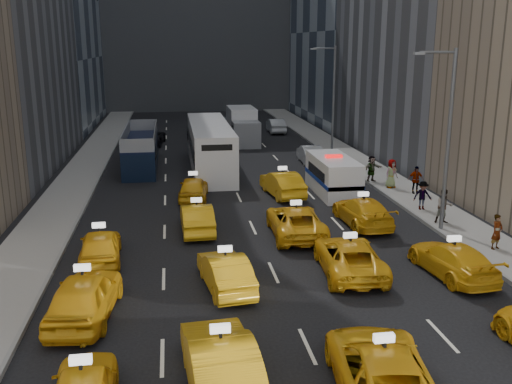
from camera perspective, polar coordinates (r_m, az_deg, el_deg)
ground at (r=16.95m, az=6.81°, el=-18.38°), size 160.00×160.00×0.00m
sidewalk_west at (r=40.25m, az=-17.62°, el=0.86°), size 3.00×90.00×0.15m
sidewalk_east at (r=42.27m, az=11.73°, el=1.89°), size 3.00×90.00×0.15m
curb_west at (r=40.04m, az=-15.57°, el=0.97°), size 0.15×90.00×0.18m
curb_east at (r=41.80m, az=9.86°, el=1.86°), size 0.15×90.00×0.18m
streetlight_near at (r=29.15m, az=18.51°, el=5.45°), size 2.15×0.22×9.00m
streetlight_far at (r=47.71m, az=7.63°, el=9.39°), size 2.15×0.22×9.00m
taxi_5 at (r=16.07m, az=-3.54°, el=-16.78°), size 2.13×5.18×1.67m
taxi_6 at (r=16.25m, az=12.47°, el=-17.07°), size 3.19×5.72×1.51m
taxi_8 at (r=20.68m, az=-16.77°, el=-9.93°), size 2.44×5.01×1.65m
taxi_9 at (r=22.16m, az=-3.08°, el=-7.93°), size 2.05×4.42×1.40m
taxi_10 at (r=23.87m, az=9.31°, el=-6.39°), size 2.76×5.28×1.42m
taxi_11 at (r=24.65m, az=19.04°, el=-6.41°), size 2.36×4.88×1.37m
taxi_12 at (r=25.59m, az=-15.31°, el=-5.23°), size 1.98×4.36×1.45m
taxi_13 at (r=28.73m, az=-5.94°, el=-2.59°), size 1.65×4.41×1.44m
taxi_14 at (r=28.10m, az=3.99°, el=-2.92°), size 2.61×5.34×1.46m
taxi_15 at (r=30.17m, az=10.61°, el=-1.93°), size 2.21×5.04×1.44m
taxi_16 at (r=34.65m, az=-6.28°, el=0.38°), size 2.10×4.31×1.41m
taxi_17 at (r=35.33m, az=2.65°, el=0.84°), size 2.23×4.84×1.54m
nypd_van at (r=36.14m, az=7.71°, el=1.60°), size 2.70×5.91×2.47m
double_decker at (r=44.27m, az=-11.42°, el=4.31°), size 3.02×10.32×2.96m
city_bus at (r=42.72m, az=-4.64°, el=4.53°), size 4.17×13.59×3.46m
box_truck at (r=54.27m, az=-1.34°, el=6.62°), size 3.19×7.33×3.25m
misc_car_0 at (r=45.37m, az=5.43°, el=3.82°), size 1.70×4.38×1.42m
misc_car_1 at (r=54.31m, az=-10.48°, el=5.43°), size 2.91×5.31×1.41m
misc_car_2 at (r=61.90m, az=-3.68°, el=6.86°), size 2.57×5.71×1.62m
misc_car_3 at (r=57.57m, az=-6.11°, el=6.07°), size 1.65×3.96×1.34m
misc_car_4 at (r=60.65m, az=2.00°, el=6.65°), size 1.69×4.56×1.49m
pedestrian_0 at (r=27.98m, az=22.96°, el=-3.68°), size 0.70×0.59×1.62m
pedestrian_1 at (r=30.97m, az=18.29°, el=-1.37°), size 0.93×0.60×1.80m
pedestrian_2 at (r=33.18m, az=16.32°, el=-0.33°), size 1.07×0.50×1.61m
pedestrian_3 at (r=36.66m, az=15.67°, el=1.19°), size 1.05×0.58×1.71m
pedestrian_4 at (r=37.71m, az=13.39°, el=1.82°), size 1.02×0.78×1.86m
pedestrian_5 at (r=39.11m, az=11.48°, el=2.30°), size 1.68×1.05×1.75m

